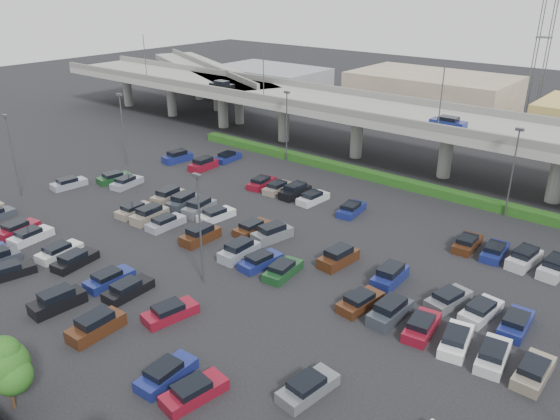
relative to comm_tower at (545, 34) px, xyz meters
The scene contains 7 objects.
ground 75.73m from the comm_tower, 93.09° to the right, with size 280.00×280.00×0.00m, color black.
overpass 43.12m from the comm_tower, 95.68° to the right, with size 150.00×13.00×15.80m.
on_ramp 64.67m from the comm_tower, 151.11° to the right, with size 50.93×30.13×8.80m.
hedge 51.42m from the comm_tower, 94.67° to the right, with size 66.00×1.60×1.10m, color #194012.
parked_cars 79.26m from the comm_tower, 93.58° to the right, with size 62.92×41.61×1.67m.
light_poles 73.06m from the comm_tower, 96.44° to the right, with size 66.90×48.38×10.30m.
comm_tower is the anchor object (origin of this frame).
Camera 1 is at (32.16, -36.52, 25.35)m, focal length 35.00 mm.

